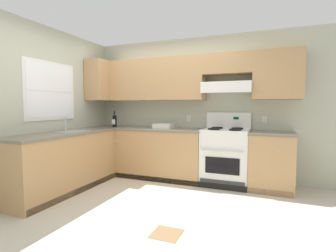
# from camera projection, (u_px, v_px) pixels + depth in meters

# --- Properties ---
(ground_plane) EXTENTS (7.04, 7.04, 0.00)m
(ground_plane) POSITION_uv_depth(u_px,v_px,m) (135.00, 202.00, 3.52)
(ground_plane) COLOR beige
(floor_accent_tile) EXTENTS (0.30, 0.30, 0.01)m
(floor_accent_tile) POSITION_uv_depth(u_px,v_px,m) (167.00, 233.00, 2.64)
(floor_accent_tile) COLOR olive
(floor_accent_tile) RESTS_ON ground_plane
(wall_back) EXTENTS (4.68, 0.57, 2.55)m
(wall_back) POSITION_uv_depth(u_px,v_px,m) (194.00, 97.00, 4.67)
(wall_back) COLOR #B7BAA3
(wall_back) RESTS_ON ground_plane
(wall_left) EXTENTS (0.47, 4.00, 2.55)m
(wall_left) POSITION_uv_depth(u_px,v_px,m) (56.00, 104.00, 4.21)
(wall_left) COLOR #B7BAA3
(wall_left) RESTS_ON ground_plane
(counter_back_run) EXTENTS (3.60, 0.65, 0.91)m
(counter_back_run) POSITION_uv_depth(u_px,v_px,m) (171.00, 154.00, 4.61)
(counter_back_run) COLOR tan
(counter_back_run) RESTS_ON ground_plane
(counter_left_run) EXTENTS (0.63, 1.91, 1.13)m
(counter_left_run) POSITION_uv_depth(u_px,v_px,m) (64.00, 162.00, 3.94)
(counter_left_run) COLOR tan
(counter_left_run) RESTS_ON ground_plane
(stove) EXTENTS (0.76, 0.62, 1.20)m
(stove) POSITION_uv_depth(u_px,v_px,m) (225.00, 156.00, 4.27)
(stove) COLOR white
(stove) RESTS_ON ground_plane
(wine_bottle) EXTENTS (0.08, 0.08, 0.33)m
(wine_bottle) POSITION_uv_depth(u_px,v_px,m) (115.00, 120.00, 4.93)
(wine_bottle) COLOR black
(wine_bottle) RESTS_ON counter_back_run
(bowl) EXTENTS (0.34, 0.25, 0.08)m
(bowl) POSITION_uv_depth(u_px,v_px,m) (163.00, 127.00, 4.67)
(bowl) COLOR white
(bowl) RESTS_ON counter_back_run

